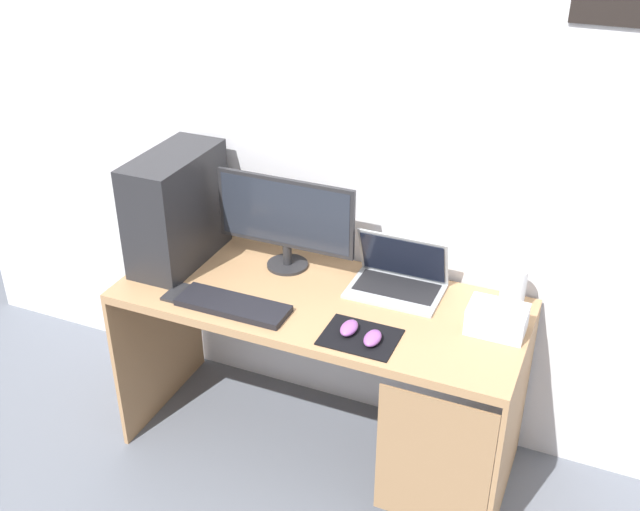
# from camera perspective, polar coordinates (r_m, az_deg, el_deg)

# --- Properties ---
(ground_plane) EXTENTS (8.00, 8.00, 0.00)m
(ground_plane) POSITION_cam_1_polar(r_m,az_deg,el_deg) (3.29, -0.00, -14.15)
(ground_plane) COLOR slate
(wall_back) EXTENTS (4.00, 0.05, 2.60)m
(wall_back) POSITION_cam_1_polar(r_m,az_deg,el_deg) (2.87, 2.85, 9.79)
(wall_back) COLOR silver
(wall_back) RESTS_ON ground_plane
(desk) EXTENTS (1.53, 0.62, 0.74)m
(desk) POSITION_cam_1_polar(r_m,az_deg,el_deg) (2.89, 0.27, -5.78)
(desk) COLOR #A37A51
(desk) RESTS_ON ground_plane
(pc_tower) EXTENTS (0.21, 0.46, 0.45)m
(pc_tower) POSITION_cam_1_polar(r_m,az_deg,el_deg) (3.03, -10.75, 3.51)
(pc_tower) COLOR #232326
(pc_tower) RESTS_ON desk
(monitor) EXTENTS (0.57, 0.16, 0.38)m
(monitor) POSITION_cam_1_polar(r_m,az_deg,el_deg) (2.92, -2.62, 2.75)
(monitor) COLOR #232326
(monitor) RESTS_ON desk
(laptop) EXTENTS (0.35, 0.24, 0.22)m
(laptop) POSITION_cam_1_polar(r_m,az_deg,el_deg) (2.87, 5.88, -1.78)
(laptop) COLOR #9EA3A8
(laptop) RESTS_ON desk
(speaker) EXTENTS (0.09, 0.09, 0.17)m
(speaker) POSITION_cam_1_polar(r_m,az_deg,el_deg) (2.81, 14.31, -2.48)
(speaker) COLOR white
(speaker) RESTS_ON desk
(projector) EXTENTS (0.20, 0.14, 0.10)m
(projector) POSITION_cam_1_polar(r_m,az_deg,el_deg) (2.69, 13.17, -4.68)
(projector) COLOR white
(projector) RESTS_ON desk
(keyboard) EXTENTS (0.42, 0.14, 0.02)m
(keyboard) POSITION_cam_1_polar(r_m,az_deg,el_deg) (2.78, -6.56, -3.75)
(keyboard) COLOR black
(keyboard) RESTS_ON desk
(mousepad) EXTENTS (0.26, 0.20, 0.00)m
(mousepad) POSITION_cam_1_polar(r_m,az_deg,el_deg) (2.62, 3.04, -6.16)
(mousepad) COLOR black
(mousepad) RESTS_ON desk
(mouse_left) EXTENTS (0.06, 0.10, 0.03)m
(mouse_left) POSITION_cam_1_polar(r_m,az_deg,el_deg) (2.63, 2.21, -5.47)
(mouse_left) COLOR #8C4C99
(mouse_left) RESTS_ON mousepad
(mouse_right) EXTENTS (0.06, 0.10, 0.03)m
(mouse_right) POSITION_cam_1_polar(r_m,az_deg,el_deg) (2.58, 3.98, -6.23)
(mouse_right) COLOR #8C4C99
(mouse_right) RESTS_ON mousepad
(cell_phone) EXTENTS (0.07, 0.13, 0.01)m
(cell_phone) POSITION_cam_1_polar(r_m,az_deg,el_deg) (2.90, -10.69, -2.76)
(cell_phone) COLOR #232326
(cell_phone) RESTS_ON desk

